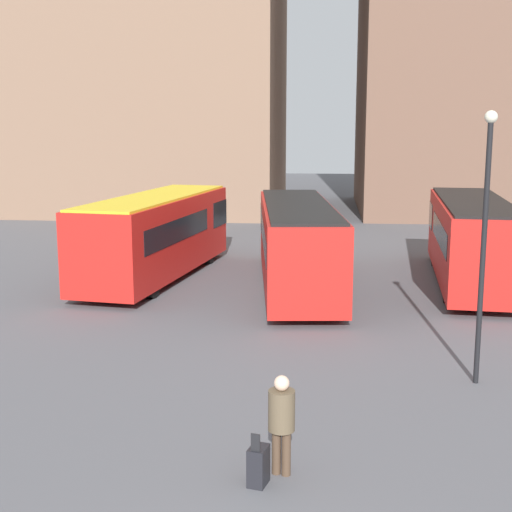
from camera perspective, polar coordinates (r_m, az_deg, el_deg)
bus_0 at (r=27.60m, az=-7.93°, el=1.82°), size 4.06×10.51×3.16m
bus_1 at (r=25.80m, az=3.31°, el=1.18°), size 3.64×11.29×3.05m
bus_2 at (r=27.42m, az=16.87°, el=1.38°), size 3.30×10.48×3.13m
traveler at (r=12.14m, az=2.06°, el=-12.69°), size 0.54×0.54×1.75m
suitcase at (r=12.12m, az=0.19°, el=-16.41°), size 0.37×0.46×0.94m
lamp_post_1 at (r=16.44m, az=17.82°, el=2.12°), size 0.28×0.28×6.12m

